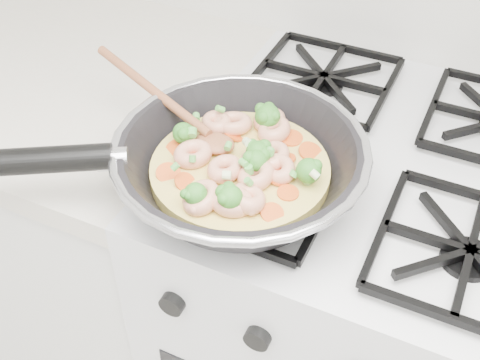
% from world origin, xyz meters
% --- Properties ---
extents(stove, '(0.60, 0.60, 0.92)m').
position_xyz_m(stove, '(0.00, 1.70, 0.46)').
color(stove, white).
rests_on(stove, ground).
extents(counter_left, '(1.00, 0.60, 0.90)m').
position_xyz_m(counter_left, '(-0.80, 1.70, 0.45)').
color(counter_left, white).
rests_on(counter_left, ground).
extents(skillet, '(0.49, 0.37, 0.09)m').
position_xyz_m(skillet, '(-0.17, 1.53, 0.96)').
color(skillet, black).
rests_on(skillet, stove).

